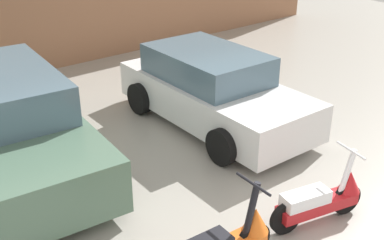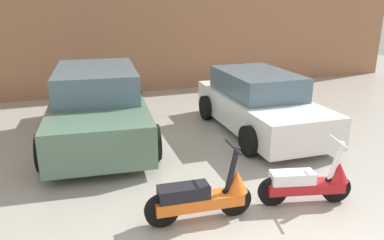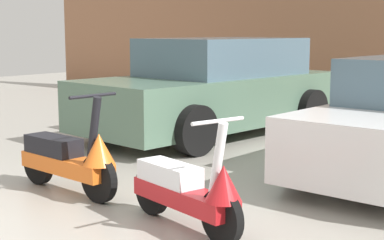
# 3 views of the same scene
# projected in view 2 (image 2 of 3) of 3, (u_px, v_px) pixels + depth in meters

# --- Properties ---
(wall_back) EXTENTS (19.60, 0.12, 3.36)m
(wall_back) POSITION_uv_depth(u_px,v_px,m) (133.00, 38.00, 11.54)
(wall_back) COLOR #9E6B4C
(wall_back) RESTS_ON ground_plane
(scooter_front_left) EXTENTS (1.47, 0.53, 1.02)m
(scooter_front_left) POSITION_uv_depth(u_px,v_px,m) (204.00, 195.00, 4.94)
(scooter_front_left) COLOR black
(scooter_front_left) RESTS_ON ground_plane
(scooter_front_right) EXTENTS (1.35, 0.60, 0.96)m
(scooter_front_right) POSITION_uv_depth(u_px,v_px,m) (309.00, 182.00, 5.36)
(scooter_front_right) COLOR black
(scooter_front_right) RESTS_ON ground_plane
(car_rear_left) EXTENTS (2.45, 4.53, 1.48)m
(car_rear_left) POSITION_uv_depth(u_px,v_px,m) (98.00, 106.00, 7.83)
(car_rear_left) COLOR #51705B
(car_rear_left) RESTS_ON ground_plane
(car_rear_center) EXTENTS (1.97, 3.91, 1.31)m
(car_rear_center) POSITION_uv_depth(u_px,v_px,m) (259.00, 103.00, 8.32)
(car_rear_center) COLOR white
(car_rear_center) RESTS_ON ground_plane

